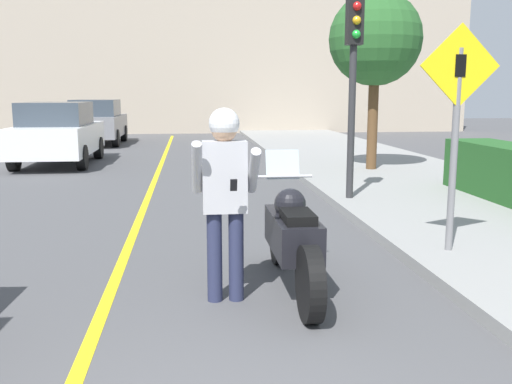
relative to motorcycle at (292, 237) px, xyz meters
The scene contains 9 objects.
road_center_line 3.42m from the motorcycle, 121.80° to the left, with size 0.12×36.00×0.01m.
building_backdrop 23.08m from the motorcycle, 92.96° to the left, with size 28.00×1.20×6.63m.
motorcycle is the anchor object (origin of this frame).
person_biker 0.94m from the motorcycle, 157.96° to the right, with size 0.59×0.48×1.79m.
crossing_sign 2.37m from the motorcycle, 19.47° to the left, with size 0.91×0.08×2.53m.
traffic_light 4.82m from the motorcycle, 66.83° to the left, with size 0.26×0.30×3.32m.
street_tree 8.79m from the motorcycle, 66.89° to the left, with size 2.14×2.14×4.08m.
parked_car_white 11.48m from the motorcycle, 113.19° to the left, with size 1.88×4.20×1.68m.
parked_car_grey 17.39m from the motorcycle, 104.89° to the left, with size 1.88×4.20×1.68m.
Camera 1 is at (0.21, -2.24, 1.91)m, focal length 40.00 mm.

